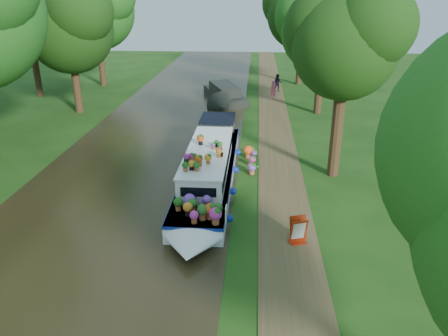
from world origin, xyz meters
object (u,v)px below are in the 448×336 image
at_px(plant_boat, 208,170).
at_px(pedestrian_pink, 273,90).
at_px(second_boat, 224,94).
at_px(pedestrian_dark, 278,83).
at_px(sandwich_board, 298,232).

xyz_separation_m(plant_boat, pedestrian_pink, (3.57, 18.12, -0.04)).
distance_m(second_boat, pedestrian_dark, 6.17).
relative_size(second_boat, sandwich_board, 7.95).
bearing_deg(pedestrian_dark, pedestrian_pink, -92.26).
bearing_deg(sandwich_board, plant_boat, 110.82).
relative_size(plant_boat, pedestrian_dark, 8.72).
height_order(plant_boat, second_boat, plant_boat).
relative_size(plant_boat, pedestrian_pink, 8.60).
bearing_deg(plant_boat, pedestrian_pink, 78.84).
bearing_deg(second_boat, plant_boat, -108.28).
height_order(second_boat, pedestrian_dark, pedestrian_dark).
height_order(second_boat, sandwich_board, second_boat).
relative_size(sandwich_board, pedestrian_dark, 0.64).
bearing_deg(sandwich_board, pedestrian_pink, 72.10).
height_order(plant_boat, pedestrian_pink, plant_boat).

